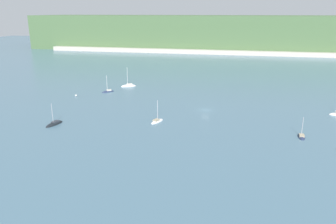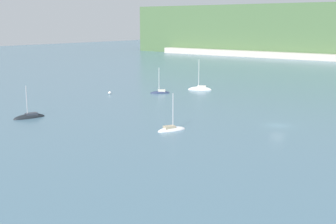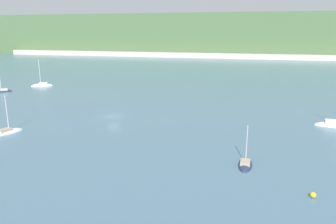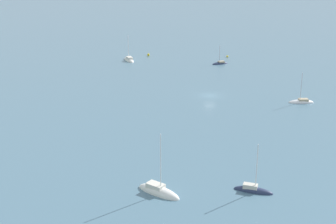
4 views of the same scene
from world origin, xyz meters
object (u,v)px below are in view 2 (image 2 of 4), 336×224
mooring_buoy_2 (110,93)px  sailboat_0 (200,90)px  sailboat_4 (29,118)px  sailboat_5 (160,93)px  sailboat_1 (171,130)px

mooring_buoy_2 → sailboat_0: bearing=56.2°
sailboat_0 → sailboat_4: bearing=55.8°
sailboat_5 → sailboat_0: bearing=-158.5°
sailboat_1 → sailboat_5: (-29.42, 33.07, 0.04)m
mooring_buoy_2 → sailboat_1: bearing=-30.9°
sailboat_4 → mooring_buoy_2: 33.64m
sailboat_1 → sailboat_5: bearing=64.4°
sailboat_0 → mooring_buoy_2: size_ratio=11.98×
sailboat_1 → sailboat_4: 30.62m
sailboat_0 → sailboat_1: (24.44, -44.86, -0.02)m
sailboat_4 → sailboat_0: bearing=-171.0°
sailboat_0 → sailboat_1: sailboat_0 is taller
sailboat_4 → mooring_buoy_2: sailboat_4 is taller
sailboat_5 → mooring_buoy_2: sailboat_5 is taller
sailboat_1 → sailboat_5: size_ratio=0.97×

